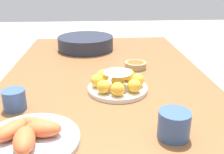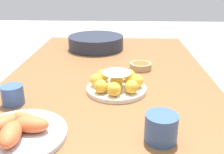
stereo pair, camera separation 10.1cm
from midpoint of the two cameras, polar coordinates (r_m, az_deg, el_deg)
name	(u,v)px [view 2 (the right image)]	position (r m, az deg, el deg)	size (l,w,h in m)	color
dining_table	(108,103)	(1.10, 1.76, -5.71)	(1.58, 0.87, 0.76)	brown
cake_plate	(116,83)	(0.97, 3.93, -1.43)	(0.22, 0.22, 0.08)	silver
serving_bowl	(96,42)	(1.53, -1.63, 7.62)	(0.32, 0.32, 0.08)	#232838
sauce_bowl	(141,66)	(1.21, 8.62, 2.38)	(0.10, 0.10, 0.03)	tan
seafood_platter	(17,131)	(0.74, -16.22, -11.29)	(0.26, 0.26, 0.06)	silver
cup_near	(161,128)	(0.71, 14.71, -10.74)	(0.09, 0.09, 0.08)	#38568E
cup_far	(13,95)	(0.92, -17.93, -3.81)	(0.07, 0.07, 0.07)	#38568E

